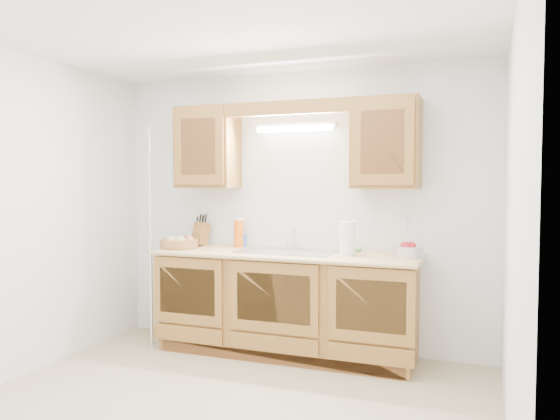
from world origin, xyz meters
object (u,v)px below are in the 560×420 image
at_px(knife_block, 201,234).
at_px(paper_towel, 347,238).
at_px(fruit_basket, 179,242).
at_px(apple_bowl, 408,251).

distance_m(knife_block, paper_towel, 1.48).
height_order(fruit_basket, paper_towel, paper_towel).
relative_size(knife_block, paper_towel, 0.95).
xyz_separation_m(knife_block, apple_bowl, (1.97, -0.14, -0.06)).
bearing_deg(fruit_basket, paper_towel, 2.12).
bearing_deg(paper_towel, knife_block, 173.25).
bearing_deg(paper_towel, apple_bowl, 3.80).
xyz_separation_m(fruit_basket, knife_block, (0.10, 0.23, 0.06)).
xyz_separation_m(fruit_basket, apple_bowl, (2.06, 0.09, 0.01)).
xyz_separation_m(knife_block, paper_towel, (1.47, -0.17, 0.03)).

